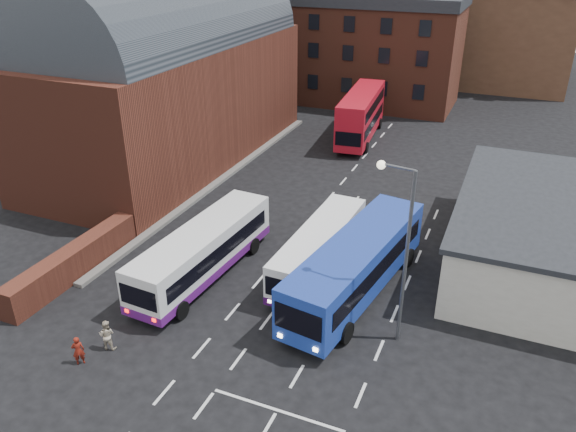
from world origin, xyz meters
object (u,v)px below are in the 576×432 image
at_px(bus_blue, 357,263).
at_px(pedestrian_red, 78,350).
at_px(pedestrian_beige, 107,335).
at_px(bus_red_double, 361,115).
at_px(bus_white_outbound, 203,249).
at_px(bus_white_inbound, 320,247).
at_px(street_lamp, 401,240).

bearing_deg(bus_blue, pedestrian_red, 54.51).
height_order(bus_blue, pedestrian_beige, bus_blue).
distance_m(bus_blue, bus_red_double, 26.73).
xyz_separation_m(bus_white_outbound, pedestrian_red, (-1.50, -8.86, -1.05)).
xyz_separation_m(bus_white_outbound, bus_white_inbound, (6.00, 3.16, -0.19)).
relative_size(bus_white_outbound, bus_white_inbound, 1.12).
xyz_separation_m(bus_blue, pedestrian_beige, (-9.68, -9.06, -1.21)).
xyz_separation_m(bus_red_double, street_lamp, (10.05, -28.57, 3.06)).
height_order(bus_white_outbound, bus_white_inbound, bus_white_outbound).
bearing_deg(bus_white_inbound, bus_white_outbound, 29.64).
xyz_separation_m(street_lamp, pedestrian_beige, (-12.45, -6.19, -4.72)).
xyz_separation_m(bus_white_outbound, street_lamp, (11.46, -1.27, 3.71)).
xyz_separation_m(bus_white_inbound, bus_blue, (2.70, -1.57, 0.39)).
bearing_deg(bus_blue, bus_red_double, -65.34).
relative_size(bus_blue, street_lamp, 1.40).
height_order(bus_white_inbound, street_lamp, street_lamp).
relative_size(bus_white_outbound, bus_red_double, 0.97).
bearing_deg(street_lamp, pedestrian_red, -149.66).
height_order(bus_white_outbound, pedestrian_red, bus_white_outbound).
bearing_deg(bus_red_double, bus_white_outbound, 81.54).
relative_size(bus_red_double, pedestrian_beige, 7.34).
height_order(bus_white_outbound, pedestrian_beige, bus_white_outbound).
height_order(street_lamp, pedestrian_red, street_lamp).
bearing_deg(bus_red_double, bus_white_inbound, 95.26).
bearing_deg(pedestrian_beige, bus_blue, -153.00).
xyz_separation_m(bus_white_outbound, pedestrian_beige, (-0.98, -7.46, -1.01)).
distance_m(street_lamp, pedestrian_red, 15.76).
distance_m(bus_red_double, street_lamp, 30.45).
bearing_deg(bus_white_inbound, pedestrian_beige, 58.52).
distance_m(bus_red_double, pedestrian_red, 36.32).
xyz_separation_m(bus_blue, bus_red_double, (-7.29, 25.71, 0.44)).
bearing_deg(bus_white_inbound, pedestrian_red, 59.87).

